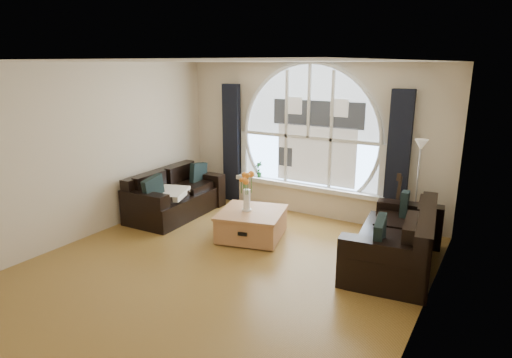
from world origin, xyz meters
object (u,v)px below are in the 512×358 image
object	(u,v)px
sofa_left	(176,194)
potted_plant	(259,169)
floor_lamp	(416,192)
vase_flowers	(247,187)
sofa_right	(395,238)
coffee_chest	(252,223)
guitar	(398,205)

from	to	relation	value
sofa_left	potted_plant	world-z (taller)	potted_plant
floor_lamp	potted_plant	bearing A→B (deg)	173.62
vase_flowers	sofa_right	bearing A→B (deg)	4.88
sofa_left	floor_lamp	bearing A→B (deg)	11.09
sofa_right	vase_flowers	distance (m)	2.30
vase_flowers	potted_plant	size ratio (longest dim) A/B	2.30
coffee_chest	floor_lamp	distance (m)	2.56
sofa_right	coffee_chest	world-z (taller)	sofa_right
guitar	vase_flowers	bearing A→B (deg)	-143.09
vase_flowers	potted_plant	bearing A→B (deg)	114.19
sofa_left	guitar	bearing A→B (deg)	13.02
sofa_left	sofa_right	world-z (taller)	sofa_right
sofa_left	guitar	world-z (taller)	guitar
sofa_left	floor_lamp	xyz separation A→B (m)	(3.95, 0.96, 0.40)
sofa_right	guitar	bearing A→B (deg)	94.63
vase_flowers	floor_lamp	distance (m)	2.58
sofa_left	potted_plant	xyz separation A→B (m)	(0.98, 1.30, 0.30)
floor_lamp	coffee_chest	bearing A→B (deg)	-152.29
coffee_chest	potted_plant	bearing A→B (deg)	101.77
sofa_right	coffee_chest	distance (m)	2.19
coffee_chest	sofa_right	bearing A→B (deg)	-10.64
vase_flowers	coffee_chest	bearing A→B (deg)	16.79
sofa_left	potted_plant	distance (m)	1.65
guitar	potted_plant	world-z (taller)	guitar
coffee_chest	floor_lamp	world-z (taller)	floor_lamp
coffee_chest	vase_flowers	size ratio (longest dim) A/B	1.39
sofa_right	sofa_left	bearing A→B (deg)	171.98
sofa_right	coffee_chest	bearing A→B (deg)	176.87
sofa_left	vase_flowers	size ratio (longest dim) A/B	2.58
sofa_right	potted_plant	distance (m)	3.23
sofa_left	sofa_right	xyz separation A→B (m)	(3.91, -0.03, 0.00)
potted_plant	sofa_left	bearing A→B (deg)	-127.02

